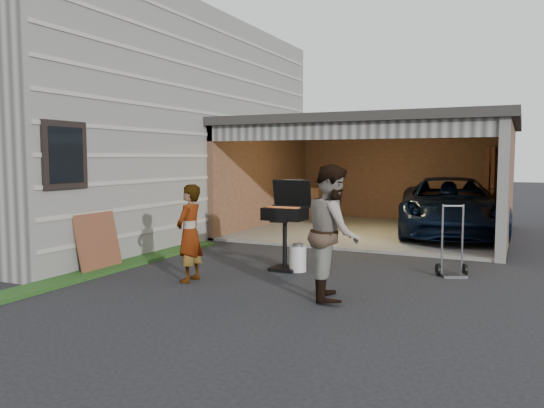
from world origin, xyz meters
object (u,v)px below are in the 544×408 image
Objects in this scene: minivan at (449,208)px; woman at (189,233)px; man at (333,232)px; plywood_panel at (98,241)px; bbq_grill at (286,217)px; hand_truck at (453,263)px; propane_tank at (298,259)px.

minivan is 7.48m from woman.
man is at bearing 85.98° from woman.
plywood_panel is (-5.00, -6.81, -0.19)m from minivan.
woman is 0.98× the size of bbq_grill.
woman is at bearing -124.34° from minivan.
woman is 4.34m from hand_truck.
man is (2.37, -0.00, 0.16)m from woman.
propane_tank is 0.41× the size of plywood_panel.
minivan reaches higher than propane_tank.
bbq_grill is at bearing 140.93° from woman.
man is 2.65m from hand_truck.
propane_tank is (0.24, -0.03, -0.71)m from bbq_grill.
propane_tank is 3.48m from plywood_panel.
bbq_grill is 1.32× the size of hand_truck.
minivan is 2.72× the size of man.
minivan is 5.75m from bbq_grill.
woman is 0.83× the size of man.
bbq_grill is 3.61× the size of propane_tank.
minivan is at bearing 71.16° from propane_tank.
minivan is 11.68× the size of propane_tank.
bbq_grill reaches higher than propane_tank.
bbq_grill is 0.75m from propane_tank.
man is 1.57× the size of hand_truck.
plywood_panel is at bearing -155.77° from propane_tank.
propane_tank is at bearing 134.43° from woman.
propane_tank is (-1.84, -5.39, -0.49)m from minivan.
man is at bearing -105.97° from minivan.
man reaches higher than minivan.
minivan is at bearing 73.50° from hand_truck.
man reaches higher than propane_tank.
plywood_panel is at bearing 68.28° from man.
minivan is at bearing -27.82° from man.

